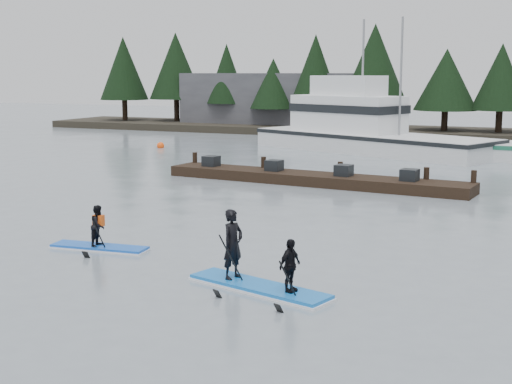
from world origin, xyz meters
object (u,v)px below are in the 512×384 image
at_px(floating_dock, 313,179).
at_px(paddleboard_solo, 99,234).
at_px(fishing_boat_large, 365,140).
at_px(paddleboard_duo, 256,265).

xyz_separation_m(floating_dock, paddleboard_solo, (-1.58, -14.01, 0.20)).
bearing_deg(floating_dock, fishing_boat_large, 101.29).
relative_size(fishing_boat_large, paddleboard_solo, 5.76).
height_order(floating_dock, paddleboard_duo, paddleboard_duo).
bearing_deg(paddleboard_duo, paddleboard_solo, 178.91).
distance_m(floating_dock, paddleboard_solo, 14.10).
height_order(fishing_boat_large, paddleboard_duo, fishing_boat_large).
bearing_deg(fishing_boat_large, paddleboard_duo, -57.02).
bearing_deg(fishing_boat_large, paddleboard_solo, -67.66).
height_order(fishing_boat_large, floating_dock, fishing_boat_large).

